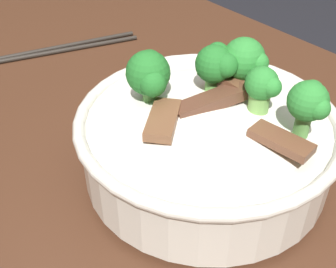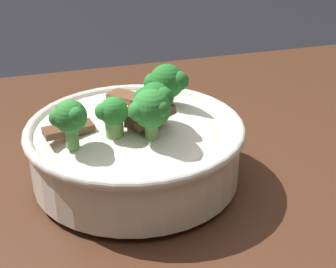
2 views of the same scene
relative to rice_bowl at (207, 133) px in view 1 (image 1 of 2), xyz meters
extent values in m
cube|color=#472819|center=(-0.04, -0.03, -0.08)|extent=(1.29, 0.76, 0.06)
cube|color=#472819|center=(-0.61, 0.27, -0.47)|extent=(0.07, 0.07, 0.73)
cylinder|color=silver|center=(0.00, 0.00, -0.05)|extent=(0.11, 0.11, 0.01)
cylinder|color=silver|center=(0.00, 0.00, -0.01)|extent=(0.24, 0.24, 0.06)
torus|color=silver|center=(0.00, 0.00, 0.02)|extent=(0.26, 0.26, 0.01)
ellipsoid|color=white|center=(0.00, 0.00, 0.01)|extent=(0.21, 0.21, 0.05)
cube|color=brown|center=(-0.01, -0.05, 0.03)|extent=(0.06, 0.06, 0.01)
cube|color=brown|center=(0.08, 0.01, 0.03)|extent=(0.06, 0.03, 0.01)
cube|color=brown|center=(-0.01, 0.03, 0.05)|extent=(0.05, 0.04, 0.02)
cube|color=#563323|center=(0.00, 0.00, 0.04)|extent=(0.04, 0.07, 0.02)
cylinder|color=#6BA84C|center=(-0.02, 0.02, 0.04)|extent=(0.01, 0.01, 0.02)
sphere|color=#237028|center=(-0.02, 0.02, 0.06)|extent=(0.04, 0.04, 0.04)
sphere|color=#237028|center=(-0.01, 0.02, 0.06)|extent=(0.02, 0.02, 0.02)
sphere|color=#237028|center=(-0.03, 0.03, 0.07)|extent=(0.02, 0.02, 0.02)
cylinder|color=#7AB256|center=(0.03, 0.03, 0.04)|extent=(0.02, 0.02, 0.02)
sphere|color=#2D8433|center=(0.03, 0.03, 0.06)|extent=(0.03, 0.03, 0.03)
sphere|color=#2D8433|center=(0.04, 0.03, 0.06)|extent=(0.02, 0.02, 0.02)
sphere|color=#2D8433|center=(0.03, 0.04, 0.06)|extent=(0.02, 0.02, 0.02)
cylinder|color=#5B9947|center=(-0.05, -0.04, 0.03)|extent=(0.01, 0.01, 0.02)
sphere|color=#237028|center=(-0.05, -0.04, 0.06)|extent=(0.04, 0.04, 0.04)
sphere|color=#237028|center=(-0.03, -0.04, 0.05)|extent=(0.03, 0.03, 0.03)
sphere|color=#237028|center=(-0.06, -0.02, 0.06)|extent=(0.02, 0.02, 0.02)
cylinder|color=#7AB256|center=(-0.01, 0.05, 0.04)|extent=(0.01, 0.01, 0.02)
sphere|color=#2D8433|center=(-0.01, 0.05, 0.06)|extent=(0.04, 0.04, 0.04)
sphere|color=#2D8433|center=(0.01, 0.05, 0.06)|extent=(0.02, 0.02, 0.02)
sphere|color=#2D8433|center=(-0.01, 0.06, 0.07)|extent=(0.02, 0.02, 0.02)
cylinder|color=#5B9947|center=(0.08, 0.04, 0.04)|extent=(0.01, 0.01, 0.02)
sphere|color=#2D8433|center=(0.08, 0.04, 0.06)|extent=(0.03, 0.03, 0.03)
sphere|color=#2D8433|center=(0.09, 0.04, 0.06)|extent=(0.02, 0.02, 0.02)
sphere|color=#2D8433|center=(0.07, 0.05, 0.06)|extent=(0.02, 0.02, 0.02)
cylinder|color=#28231E|center=(-0.35, 0.02, -0.05)|extent=(0.07, 0.23, 0.01)
cylinder|color=#28231E|center=(-0.36, 0.02, -0.05)|extent=(0.06, 0.23, 0.01)
camera|label=1|loc=(0.23, -0.23, 0.25)|focal=45.12mm
camera|label=2|loc=(0.12, 0.51, 0.28)|focal=53.82mm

